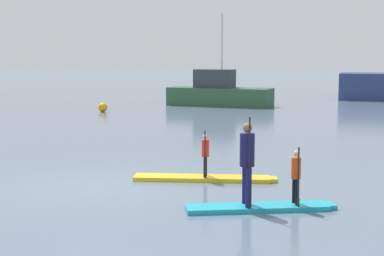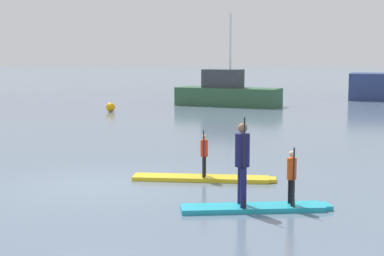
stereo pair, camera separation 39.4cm
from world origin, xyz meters
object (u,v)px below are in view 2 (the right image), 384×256
object	(u,v)px
paddleboard_near	(204,178)
paddler_child_solo	(204,153)
fishing_boat_green_midground	(227,93)
paddleboard_far	(256,208)
mooring_buoy_near	(111,107)
paddler_adult	(242,159)
paddler_child_front	(292,175)

from	to	relation	value
paddleboard_near	paddler_child_solo	xyz separation A→B (m)	(0.01, -0.01, 0.65)
paddler_child_solo	fishing_boat_green_midground	xyz separation A→B (m)	(-2.01, 21.49, 0.09)
paddleboard_near	paddleboard_far	xyz separation A→B (m)	(1.51, -2.69, 0.00)
mooring_buoy_near	paddleboard_far	bearing A→B (deg)	-64.34
paddleboard_near	fishing_boat_green_midground	size ratio (longest dim) A/B	0.55
mooring_buoy_near	fishing_boat_green_midground	bearing A→B (deg)	39.43
fishing_boat_green_midground	paddler_adult	bearing A→B (deg)	-82.43
paddler_child_front	paddleboard_near	bearing A→B (deg)	131.39
paddleboard_near	paddleboard_far	size ratio (longest dim) A/B	1.16
paddler_child_solo	mooring_buoy_near	xyz separation A→B (m)	(-7.82, 16.71, -0.44)
paddleboard_near	paddler_child_front	bearing A→B (deg)	-48.61
paddleboard_near	paddler_adult	bearing A→B (deg)	-66.12
paddler_child_solo	paddleboard_far	world-z (taller)	paddler_child_solo
paddler_child_solo	paddleboard_far	size ratio (longest dim) A/B	0.38
paddler_child_front	paddler_child_solo	bearing A→B (deg)	131.38
paddleboard_far	mooring_buoy_near	xyz separation A→B (m)	(-9.31, 19.39, 0.20)
paddler_child_solo	paddler_child_front	distance (m)	3.33
paddler_adult	mooring_buoy_near	distance (m)	21.48
paddleboard_near	fishing_boat_green_midground	world-z (taller)	fishing_boat_green_midground
paddleboard_near	fishing_boat_green_midground	bearing A→B (deg)	95.31
paddleboard_near	paddler_child_front	xyz separation A→B (m)	(2.21, -2.51, 0.68)
paddler_child_solo	mooring_buoy_near	bearing A→B (deg)	115.08
paddleboard_far	paddler_adult	bearing A→B (deg)	-163.71
paddleboard_far	paddler_adult	distance (m)	1.06
paddleboard_far	paddler_child_front	distance (m)	0.99
paddleboard_far	mooring_buoy_near	distance (m)	21.51
paddler_adult	fishing_boat_green_midground	distance (m)	24.46
paddler_child_solo	fishing_boat_green_midground	size ratio (longest dim) A/B	0.18
paddler_adult	mooring_buoy_near	xyz separation A→B (m)	(-9.03, 19.47, -0.82)
paddleboard_near	paddler_child_front	world-z (taller)	paddler_child_front
paddler_adult	paddler_child_front	distance (m)	1.08
paddler_adult	fishing_boat_green_midground	xyz separation A→B (m)	(-3.22, 24.25, -0.29)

